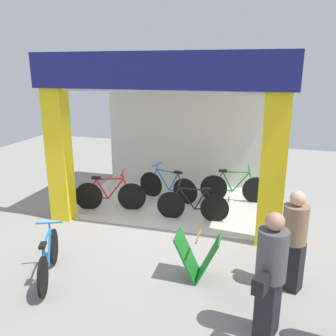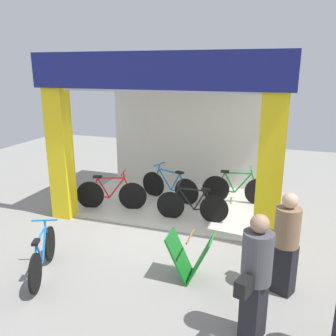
# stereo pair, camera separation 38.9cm
# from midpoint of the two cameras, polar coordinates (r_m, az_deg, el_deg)

# --- Properties ---
(ground_plane) EXTENTS (17.95, 17.95, 0.00)m
(ground_plane) POSITION_cam_midpoint_polar(r_m,az_deg,el_deg) (7.70, -3.13, -9.88)
(ground_plane) COLOR gray
(ground_plane) RESTS_ON ground
(shop_facade) EXTENTS (5.17, 3.55, 3.64)m
(shop_facade) POSITION_cam_midpoint_polar(r_m,az_deg,el_deg) (8.59, 0.16, 6.49)
(shop_facade) COLOR beige
(shop_facade) RESTS_ON ground
(bicycle_inside_0) EXTENTS (1.67, 0.58, 0.95)m
(bicycle_inside_0) POSITION_cam_midpoint_polar(r_m,az_deg,el_deg) (9.16, -1.27, -3.00)
(bicycle_inside_0) COLOR black
(bicycle_inside_0) RESTS_ON ground
(bicycle_inside_1) EXTENTS (1.75, 0.48, 0.97)m
(bicycle_inside_1) POSITION_cam_midpoint_polar(r_m,az_deg,el_deg) (9.16, 9.47, -3.17)
(bicycle_inside_1) COLOR black
(bicycle_inside_1) RESTS_ON ground
(bicycle_inside_2) EXTENTS (1.69, 0.54, 0.95)m
(bicycle_inside_2) POSITION_cam_midpoint_polar(r_m,az_deg,el_deg) (8.70, -10.62, -4.31)
(bicycle_inside_2) COLOR black
(bicycle_inside_2) RESTS_ON ground
(bicycle_inside_3) EXTENTS (1.63, 0.45, 0.89)m
(bicycle_inside_3) POSITION_cam_midpoint_polar(r_m,az_deg,el_deg) (8.00, 2.63, -6.03)
(bicycle_inside_3) COLOR black
(bicycle_inside_3) RESTS_ON ground
(bicycle_parked_0) EXTENTS (0.67, 1.46, 0.86)m
(bicycle_parked_0) POSITION_cam_midpoint_polar(r_m,az_deg,el_deg) (6.32, -20.41, -13.56)
(bicycle_parked_0) COLOR black
(bicycle_parked_0) RESTS_ON ground
(sandwich_board_sign) EXTENTS (0.74, 0.52, 0.78)m
(sandwich_board_sign) POSITION_cam_midpoint_polar(r_m,az_deg,el_deg) (5.92, 2.88, -14.11)
(sandwich_board_sign) COLOR #197226
(sandwich_board_sign) RESTS_ON ground
(pedestrian_1) EXTENTS (0.71, 0.53, 1.62)m
(pedestrian_1) POSITION_cam_midpoint_polar(r_m,az_deg,el_deg) (5.72, 17.55, -10.85)
(pedestrian_1) COLOR black
(pedestrian_1) RESTS_ON ground
(pedestrian_2) EXTENTS (0.48, 0.68, 1.70)m
(pedestrian_2) POSITION_cam_midpoint_polar(r_m,az_deg,el_deg) (4.68, 13.75, -16.24)
(pedestrian_2) COLOR black
(pedestrian_2) RESTS_ON ground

